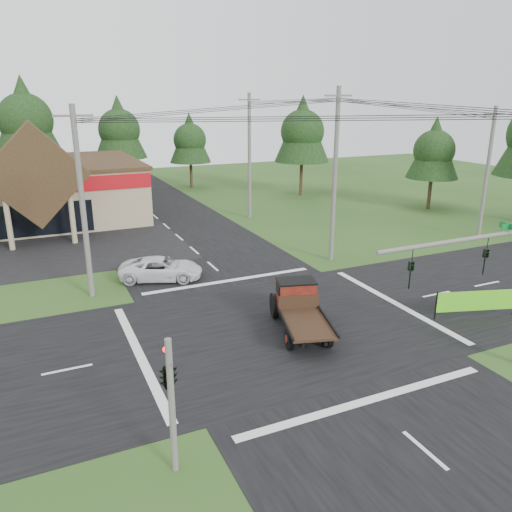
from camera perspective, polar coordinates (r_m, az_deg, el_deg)
ground at (r=24.91m, az=2.92°, el=-8.03°), size 120.00×120.00×0.00m
road_ns at (r=24.91m, az=2.92°, el=-8.00°), size 12.00×120.00×0.02m
road_ew at (r=24.91m, az=2.92°, el=-8.00°), size 120.00×12.00×0.02m
traffic_signal_mast at (r=21.41m, az=26.85°, el=-1.61°), size 8.12×0.24×7.00m
traffic_signal_corner at (r=14.80m, az=-10.05°, el=-12.06°), size 0.53×2.48×4.40m
utility_pole_nw at (r=28.50m, az=-19.24°, el=5.75°), size 2.00×0.30×10.50m
utility_pole_ne at (r=33.78m, az=8.99°, el=9.12°), size 2.00×0.30×11.50m
utility_pole_far at (r=43.14m, az=24.90°, el=8.67°), size 2.00×0.30×10.20m
utility_pole_n at (r=46.03m, az=-0.76°, el=11.38°), size 2.00×0.30×11.20m
tree_row_c at (r=60.91m, az=-24.90°, el=14.17°), size 7.28×7.28×13.13m
tree_row_d at (r=62.84m, az=-15.38°, el=13.96°), size 6.16×6.16×11.11m
tree_row_e at (r=62.83m, az=-7.58°, el=13.19°), size 5.04×5.04×9.09m
tree_side_ne at (r=57.52m, az=5.33°, el=14.21°), size 6.16×6.16×11.11m
tree_side_e_near at (r=52.78m, az=19.71°, el=11.51°), size 5.04×5.04×9.09m
antique_flatbed_truck at (r=23.92m, az=5.16°, el=-6.18°), size 3.54×5.87×2.30m
roadside_banner at (r=27.90m, az=23.81°, el=-5.01°), size 4.23×1.42×1.50m
white_pickup at (r=31.35m, az=-10.80°, el=-1.43°), size 5.53×4.00×1.40m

